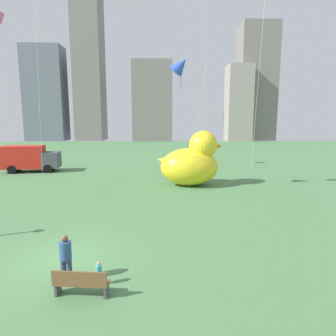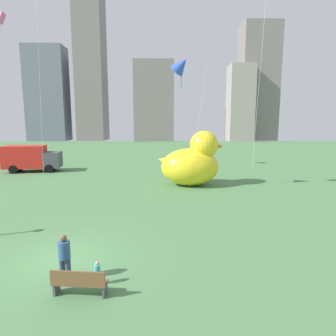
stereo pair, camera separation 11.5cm
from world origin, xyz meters
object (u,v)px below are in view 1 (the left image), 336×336
Objects in this scene: park_bench at (81,282)px; person_child at (99,272)px; kite_blue at (181,65)px; person_adult at (66,256)px; giant_inflatable_duck at (192,162)px; box_truck at (30,159)px.

person_child is (0.43, 0.63, -0.02)m from park_bench.
kite_blue reaches higher than person_child.
person_adult reaches higher than person_child.
park_bench is 16.95m from giant_inflatable_duck.
kite_blue reaches higher than box_truck.
box_truck reaches higher than person_child.
box_truck is at bearing 117.95° from person_child.
person_adult is at bearing -110.92° from kite_blue.
box_truck is 0.59× the size of kite_blue.
giant_inflatable_duck is (4.80, 15.41, 1.54)m from person_child.
kite_blue is at bearing 69.08° from person_adult.
kite_blue is (4.09, 13.58, 9.03)m from park_bench.
kite_blue is (15.70, -9.75, 8.07)m from box_truck.
park_bench is 0.77m from person_child.
giant_inflatable_duck is at bearing 71.92° from park_bench.
giant_inflatable_duck reaches higher than person_child.
giant_inflatable_duck is 0.93× the size of box_truck.
park_bench is at bearing -106.76° from kite_blue.
park_bench is 0.29× the size of box_truck.
kite_blue is (-1.15, -2.47, 7.51)m from giant_inflatable_duck.
park_bench is 2.12× the size of person_child.
giant_inflatable_duck is at bearing 68.40° from person_adult.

